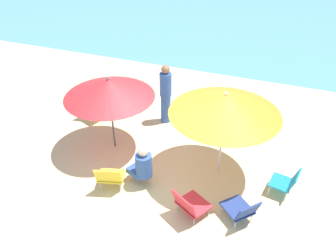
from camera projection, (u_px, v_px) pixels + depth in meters
ground_plane at (163, 184)px, 6.89m from camera, size 40.00×40.00×0.00m
sea_water at (257, 10)px, 17.24m from camera, size 40.00×16.00×0.01m
umbrella_orange at (225, 104)px, 6.27m from camera, size 2.12×2.12×1.91m
umbrella_red at (109, 88)px, 7.08m from camera, size 1.93×1.93×1.76m
beach_chair_a at (93, 106)px, 8.73m from camera, size 0.67×0.68×0.67m
beach_chair_b at (241, 209)px, 5.95m from camera, size 0.74×0.73×0.58m
beach_chair_c at (189, 204)px, 6.04m from camera, size 0.74×0.75×0.61m
beach_chair_d at (110, 176)px, 6.61m from camera, size 0.63×0.62×0.62m
beach_chair_e at (287, 182)px, 6.50m from camera, size 0.56×0.52×0.58m
person_a at (166, 94)px, 8.37m from camera, size 0.29×0.29×1.54m
person_b at (142, 165)px, 6.64m from camera, size 0.56×0.46×0.95m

